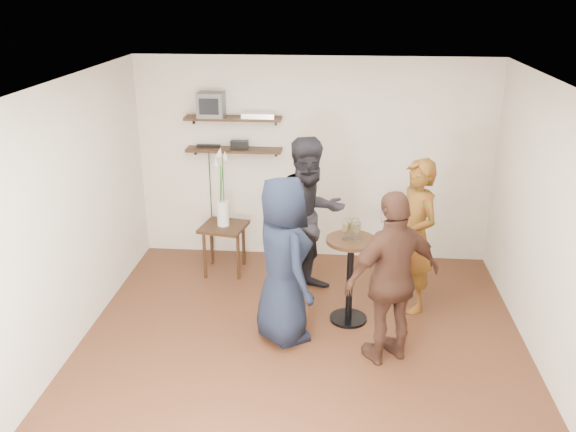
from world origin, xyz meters
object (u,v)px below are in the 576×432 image
object	(u,v)px
radio	(239,145)
person_brown	(393,279)
person_dark	(310,218)
dvd_deck	(259,115)
person_plaid	(415,236)
crt_monitor	(211,104)
side_table	(224,233)
drinks_table	(350,269)
person_navy	(283,261)

from	to	relation	value
radio	person_brown	size ratio (longest dim) A/B	0.13
person_dark	dvd_deck	bearing A→B (deg)	90.06
person_plaid	person_dark	bearing A→B (deg)	-130.50
dvd_deck	crt_monitor	bearing A→B (deg)	180.00
person_dark	person_brown	world-z (taller)	person_dark
radio	person_brown	distance (m)	2.93
person_plaid	person_brown	size ratio (longest dim) A/B	1.01
radio	side_table	world-z (taller)	radio
dvd_deck	person_plaid	xyz separation A→B (m)	(1.84, -1.20, -1.04)
radio	side_table	xyz separation A→B (m)	(-0.15, -0.49, -1.00)
radio	person_plaid	bearing A→B (deg)	-30.00
radio	dvd_deck	bearing A→B (deg)	0.00
drinks_table	side_table	bearing A→B (deg)	145.24
side_table	crt_monitor	bearing A→B (deg)	111.25
person_dark	person_brown	xyz separation A→B (m)	(0.84, -1.30, -0.08)
person_plaid	person_dark	xyz separation A→B (m)	(-1.15, 0.27, 0.07)
crt_monitor	person_dark	world-z (taller)	crt_monitor
drinks_table	crt_monitor	bearing A→B (deg)	138.01
dvd_deck	side_table	distance (m)	1.51
person_navy	person_brown	distance (m)	1.09
drinks_table	person_plaid	world-z (taller)	person_plaid
radio	person_navy	xyz separation A→B (m)	(0.73, -1.95, -0.66)
drinks_table	person_navy	bearing A→B (deg)	-150.13
dvd_deck	person_dark	bearing A→B (deg)	-53.60
crt_monitor	radio	world-z (taller)	crt_monitor
side_table	person_brown	size ratio (longest dim) A/B	0.37
dvd_deck	person_plaid	distance (m)	2.43
drinks_table	person_plaid	xyz separation A→B (m)	(0.69, 0.36, 0.25)
drinks_table	person_navy	distance (m)	0.81
person_brown	side_table	bearing A→B (deg)	-71.46
person_dark	radio	bearing A→B (deg)	98.75
person_plaid	person_navy	size ratio (longest dim) A/B	1.00
side_table	drinks_table	xyz separation A→B (m)	(1.54, -1.07, 0.09)
dvd_deck	person_dark	distance (m)	1.51
crt_monitor	dvd_deck	world-z (taller)	crt_monitor
drinks_table	dvd_deck	bearing A→B (deg)	126.38
crt_monitor	radio	xyz separation A→B (m)	(0.34, 0.00, -0.50)
crt_monitor	person_navy	distance (m)	2.50
crt_monitor	radio	distance (m)	0.60
dvd_deck	person_navy	bearing A→B (deg)	-76.21
crt_monitor	side_table	bearing A→B (deg)	-68.75
radio	person_plaid	size ratio (longest dim) A/B	0.13
person_dark	person_navy	size ratio (longest dim) A/B	1.08
dvd_deck	side_table	xyz separation A→B (m)	(-0.39, -0.49, -1.38)
side_table	person_dark	xyz separation A→B (m)	(1.08, -0.45, 0.41)
dvd_deck	person_navy	distance (m)	2.26
crt_monitor	drinks_table	bearing A→B (deg)	-41.99
person_navy	person_brown	size ratio (longest dim) A/B	1.01
dvd_deck	drinks_table	distance (m)	2.33
radio	side_table	distance (m)	1.12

